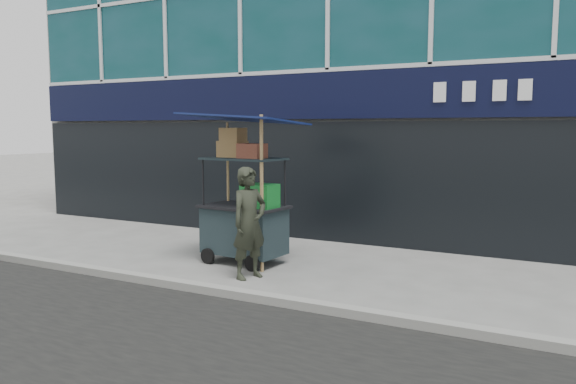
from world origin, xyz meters
The scene contains 4 objects.
ground centered at (0.00, 0.00, 0.00)m, with size 80.00×80.00×0.00m, color slate.
curb centered at (0.00, -0.20, 0.06)m, with size 80.00×0.18×0.12m, color gray.
vendor_cart centered at (-0.47, 1.55, 0.89)m, with size 1.98×1.49×2.53m.
vendor_man centered at (0.10, 0.76, 0.85)m, with size 0.62×0.40×1.69m, color #25291E.
Camera 1 is at (4.48, -6.35, 2.26)m, focal length 35.00 mm.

